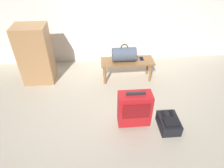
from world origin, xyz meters
name	(u,v)px	position (x,y,z in m)	size (l,w,h in m)	color
ground_plane	(117,105)	(0.00, 0.00, 0.00)	(6.60, 6.60, 0.00)	#B2A893
bench	(127,63)	(0.27, 0.76, 0.35)	(1.00, 0.36, 0.41)	olive
duffel_bag_slate	(124,54)	(0.20, 0.76, 0.54)	(0.44, 0.26, 0.34)	#475160
cell_phone	(142,59)	(0.55, 0.80, 0.42)	(0.07, 0.14, 0.01)	#191E4C
suitcase_upright_red	(134,109)	(0.19, -0.45, 0.32)	(0.47, 0.25, 0.61)	red
backpack_dark	(169,123)	(0.70, -0.57, 0.09)	(0.28, 0.38, 0.21)	black
side_cabinet	(35,55)	(-1.43, 0.87, 0.55)	(0.56, 0.44, 1.10)	#A87A4C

